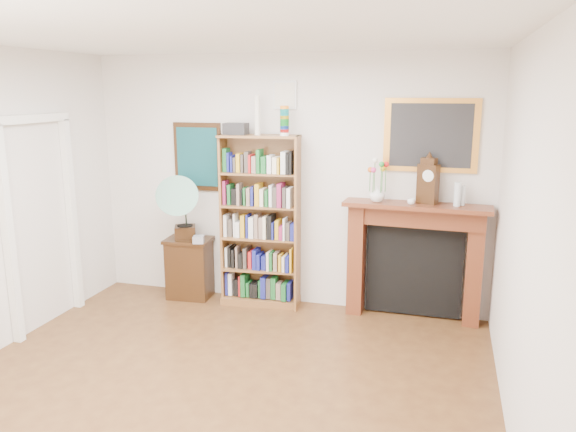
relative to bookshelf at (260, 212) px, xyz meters
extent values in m
cube|color=#4C2C17|center=(0.24, -2.32, -1.08)|extent=(4.50, 5.00, 0.01)
cube|color=white|center=(0.24, -2.32, 1.72)|extent=(4.50, 5.00, 0.01)
cube|color=silver|center=(0.24, 0.18, 0.32)|extent=(4.50, 0.01, 2.80)
cube|color=silver|center=(2.49, -2.32, 0.32)|extent=(0.01, 5.00, 2.80)
cube|color=white|center=(-1.96, -1.59, -0.03)|extent=(0.08, 0.08, 2.10)
cube|color=white|center=(-1.96, -0.65, -0.03)|extent=(0.08, 0.08, 2.10)
cube|color=white|center=(-1.96, -1.12, 1.05)|extent=(0.08, 1.02, 0.08)
cube|color=black|center=(-0.81, 0.16, 0.57)|extent=(0.58, 0.03, 0.78)
cube|color=#10474E|center=(-0.81, 0.14, 0.57)|extent=(0.50, 0.01, 0.67)
cube|color=white|center=(0.24, 0.16, 1.27)|extent=(0.26, 0.03, 0.30)
cube|color=silver|center=(0.24, 0.14, 1.27)|extent=(0.22, 0.01, 0.26)
cube|color=gold|center=(1.79, 0.16, 0.87)|extent=(0.95, 0.03, 0.75)
cube|color=#262628|center=(1.79, 0.14, 0.87)|extent=(0.82, 0.01, 0.65)
cube|color=brown|center=(-0.43, 0.00, -0.11)|extent=(0.06, 0.31, 1.93)
cube|color=brown|center=(0.43, 0.00, -0.11)|extent=(0.06, 0.31, 1.93)
cube|color=brown|center=(0.00, 0.00, 0.84)|extent=(0.91, 0.40, 0.03)
cube|color=brown|center=(0.00, 0.00, -1.04)|extent=(0.91, 0.40, 0.08)
cube|color=brown|center=(0.00, 0.15, -0.11)|extent=(0.88, 0.10, 1.93)
cube|color=brown|center=(0.00, 0.00, -0.66)|extent=(0.86, 0.37, 0.02)
cube|color=brown|center=(0.00, 0.00, -0.30)|extent=(0.86, 0.37, 0.02)
cube|color=brown|center=(0.00, 0.00, 0.07)|extent=(0.86, 0.37, 0.02)
cube|color=brown|center=(0.00, 0.00, 0.43)|extent=(0.86, 0.37, 0.02)
cube|color=black|center=(-0.87, -0.03, -0.72)|extent=(0.55, 0.42, 0.72)
cube|color=#551E13|center=(1.08, 0.05, -0.47)|extent=(0.18, 0.23, 1.22)
cube|color=#551E13|center=(2.30, 0.05, -0.47)|extent=(0.18, 0.23, 1.22)
cube|color=#551E13|center=(1.69, 0.05, 0.04)|extent=(1.39, 0.29, 0.20)
cube|color=#551E13|center=(1.69, 0.00, 0.16)|extent=(1.51, 0.43, 0.04)
cube|color=black|center=(1.69, 0.12, -0.57)|extent=(1.01, 0.09, 0.98)
cube|color=black|center=(-0.92, -0.01, -0.29)|extent=(0.31, 0.31, 0.14)
cylinder|color=black|center=(-0.92, -0.01, -0.22)|extent=(0.24, 0.24, 0.01)
cone|color=#314639|center=(-0.92, -0.15, 0.10)|extent=(0.66, 0.72, 0.61)
cube|color=#ADADB9|center=(-0.68, -0.17, -0.32)|extent=(0.15, 0.15, 0.08)
cube|color=black|center=(1.79, 0.05, 0.39)|extent=(0.23, 0.18, 0.41)
cylinder|color=white|center=(1.79, -0.01, 0.48)|extent=(0.11, 0.06, 0.12)
cube|color=black|center=(1.79, 0.05, 0.62)|extent=(0.17, 0.14, 0.07)
imported|color=silver|center=(1.29, -0.01, 0.27)|extent=(0.21, 0.21, 0.16)
imported|color=white|center=(1.64, -0.05, 0.22)|extent=(0.09, 0.09, 0.06)
cylinder|color=silver|center=(2.09, 0.00, 0.31)|extent=(0.07, 0.07, 0.24)
cylinder|color=silver|center=(2.14, 0.05, 0.29)|extent=(0.06, 0.06, 0.20)
camera|label=1|loc=(1.96, -5.78, 1.33)|focal=35.00mm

